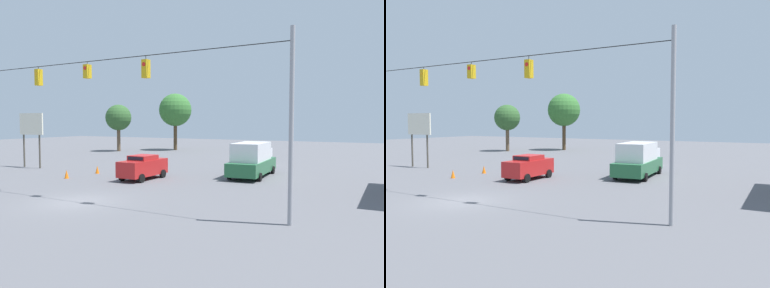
% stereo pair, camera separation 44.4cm
% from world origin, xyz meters
% --- Properties ---
extents(ground_plane, '(140.00, 140.00, 0.00)m').
position_xyz_m(ground_plane, '(0.00, 0.00, 0.00)').
color(ground_plane, '#56565B').
extents(overhead_signal_span, '(22.98, 0.38, 8.32)m').
position_xyz_m(overhead_signal_span, '(0.03, -0.96, 5.19)').
color(overhead_signal_span, '#939399').
rests_on(overhead_signal_span, ground_plane).
extents(sedan_white_oncoming_deep, '(2.39, 4.15, 1.97)m').
position_xyz_m(sedan_white_oncoming_deep, '(-2.66, -22.11, 1.03)').
color(sedan_white_oncoming_deep, silver).
rests_on(sedan_white_oncoming_deep, ground_plane).
extents(sedan_red_withflow_mid, '(1.96, 4.31, 1.84)m').
position_xyz_m(sedan_red_withflow_mid, '(1.59, -8.29, 0.96)').
color(sedan_red_withflow_mid, red).
rests_on(sedan_red_withflow_mid, ground_plane).
extents(box_truck_green_oncoming_far, '(2.95, 7.04, 2.73)m').
position_xyz_m(box_truck_green_oncoming_far, '(-5.21, -13.55, 1.35)').
color(box_truck_green_oncoming_far, '#236038').
rests_on(box_truck_green_oncoming_far, ground_plane).
extents(traffic_cone_nearest, '(0.34, 0.34, 0.66)m').
position_xyz_m(traffic_cone_nearest, '(7.02, -5.78, 0.33)').
color(traffic_cone_nearest, orange).
rests_on(traffic_cone_nearest, ground_plane).
extents(traffic_cone_second, '(0.34, 0.34, 0.66)m').
position_xyz_m(traffic_cone_second, '(6.87, -9.00, 0.33)').
color(traffic_cone_second, orange).
rests_on(traffic_cone_second, ground_plane).
extents(traffic_cone_third, '(0.34, 0.34, 0.66)m').
position_xyz_m(traffic_cone_third, '(6.87, -11.70, 0.33)').
color(traffic_cone_third, orange).
rests_on(traffic_cone_third, ground_plane).
extents(roadside_billboard, '(3.16, 0.16, 5.19)m').
position_xyz_m(roadside_billboard, '(15.22, -9.12, 3.72)').
color(roadside_billboard, '#4C473D').
rests_on(roadside_billboard, ground_plane).
extents(tree_horizon_left, '(5.01, 5.01, 8.70)m').
position_xyz_m(tree_horizon_left, '(14.74, -34.69, 6.15)').
color(tree_horizon_left, '#4C3823').
rests_on(tree_horizon_left, ground_plane).
extents(tree_horizon_right, '(3.82, 3.82, 6.91)m').
position_xyz_m(tree_horizon_right, '(20.95, -28.71, 4.94)').
color(tree_horizon_right, brown).
rests_on(tree_horizon_right, ground_plane).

